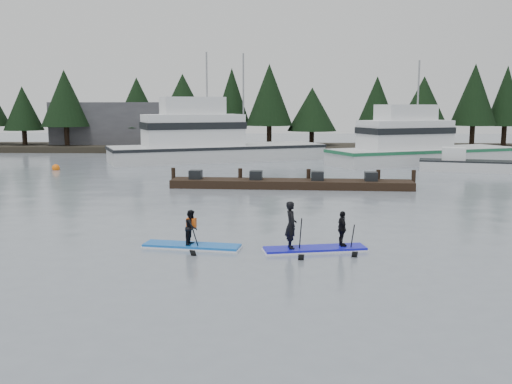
{
  "coord_description": "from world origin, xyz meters",
  "views": [
    {
      "loc": [
        0.95,
        -17.31,
        4.64
      ],
      "look_at": [
        0.0,
        6.0,
        1.1
      ],
      "focal_mm": 40.0,
      "sensor_mm": 36.0,
      "label": 1
    }
  ],
  "objects_px": {
    "fishing_boat_medium": "(419,155)",
    "paddleboard_duo": "(314,235)",
    "floating_dock": "(291,184)",
    "fishing_boat_large": "(211,152)",
    "paddleboard_solo": "(192,236)"
  },
  "relations": [
    {
      "from": "paddleboard_duo",
      "to": "paddleboard_solo",
      "type": "bearing_deg",
      "value": 165.17
    },
    {
      "from": "fishing_boat_medium",
      "to": "fishing_boat_large",
      "type": "bearing_deg",
      "value": 150.54
    },
    {
      "from": "fishing_boat_large",
      "to": "floating_dock",
      "type": "xyz_separation_m",
      "value": [
        6.45,
        -16.05,
        -0.55
      ]
    },
    {
      "from": "fishing_boat_large",
      "to": "fishing_boat_medium",
      "type": "height_order",
      "value": "fishing_boat_large"
    },
    {
      "from": "fishing_boat_medium",
      "to": "paddleboard_duo",
      "type": "distance_m",
      "value": 30.35
    },
    {
      "from": "fishing_boat_large",
      "to": "paddleboard_duo",
      "type": "xyz_separation_m",
      "value": [
        6.89,
        -30.32,
        -0.24
      ]
    },
    {
      "from": "fishing_boat_medium",
      "to": "paddleboard_solo",
      "type": "relative_size",
      "value": 4.95
    },
    {
      "from": "paddleboard_duo",
      "to": "floating_dock",
      "type": "bearing_deg",
      "value": 80.46
    },
    {
      "from": "paddleboard_solo",
      "to": "paddleboard_duo",
      "type": "relative_size",
      "value": 0.97
    },
    {
      "from": "fishing_boat_large",
      "to": "fishing_boat_medium",
      "type": "distance_m",
      "value": 17.18
    },
    {
      "from": "fishing_boat_large",
      "to": "paddleboard_solo",
      "type": "xyz_separation_m",
      "value": [
        2.91,
        -30.08,
        -0.39
      ]
    },
    {
      "from": "fishing_boat_medium",
      "to": "floating_dock",
      "type": "bearing_deg",
      "value": -150.28
    },
    {
      "from": "fishing_boat_medium",
      "to": "paddleboard_duo",
      "type": "relative_size",
      "value": 4.8
    },
    {
      "from": "fishing_boat_large",
      "to": "paddleboard_duo",
      "type": "height_order",
      "value": "fishing_boat_large"
    },
    {
      "from": "floating_dock",
      "to": "paddleboard_solo",
      "type": "distance_m",
      "value": 14.47
    }
  ]
}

